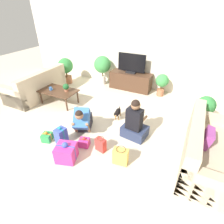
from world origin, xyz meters
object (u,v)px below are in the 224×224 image
Objects in this scene: sofa_left at (37,87)px; potted_plant_back_right at (162,82)px; potted_plant_back_left at (102,66)px; dog at (118,113)px; potted_plant_corner_right at (205,109)px; gift_box_a at (66,152)px; gift_box_c at (84,142)px; tv_console at (130,81)px; person_kneeling at (83,120)px; gift_bag_b at (121,156)px; tabletop_plant at (66,87)px; person_sitting at (135,124)px; potted_plant_corner_left at (66,68)px; sofa_right at (208,151)px; mug at (51,89)px; gift_bag_a at (101,145)px; gift_box_d at (61,136)px; coffee_table at (58,92)px; tv at (131,65)px; gift_box_b at (47,137)px.

sofa_left is 2.56× the size of potted_plant_back_right.
dog is at bearing -51.79° from potted_plant_back_left.
potted_plant_corner_right is at bearing 97.07° from sofa_left.
gift_box_a is 1.77× the size of gift_box_c.
person_kneeling is (-0.10, -2.64, 0.03)m from tv_console.
potted_plant_corner_right is at bearing 8.18° from dog.
gift_bag_b is 1.52× the size of tabletop_plant.
person_sitting reaches higher than tabletop_plant.
potted_plant_corner_left is 0.90× the size of potted_plant_back_left.
mug is (-4.07, 0.52, 0.16)m from sofa_right.
mug is at bearing 155.96° from gift_bag_b.
gift_bag_b is (0.94, 0.36, -0.01)m from gift_box_a.
potted_plant_corner_left is 4.18m from gift_bag_b.
gift_bag_a is at bearing 65.30° from person_sitting.
sofa_right is at bearing 82.10° from sofa_left.
gift_box_d is (-2.56, -1.96, -0.27)m from potted_plant_corner_right.
sofa_right is 1.55m from gift_bag_b.
gift_bag_b is at bearing 21.14° from gift_box_a.
potted_plant_corner_left reaches higher than tv_console.
coffee_table reaches higher than dog.
dog is 2.06m from mug.
gift_box_d is (-1.28, -0.86, -0.15)m from person_sitting.
potted_plant_corner_left is at bearing 112.07° from person_kneeling.
potted_plant_corner_left reaches higher than potted_plant_back_right.
potted_plant_corner_right is (3.73, 0.64, 0.08)m from coffee_table.
gift_bag_b is at bearing -27.10° from coffee_table.
mug is (-1.84, 1.12, 0.36)m from gift_box_c.
potted_plant_back_right is (1.03, -0.05, 0.16)m from tv_console.
tv is 7.51× the size of mug.
tabletop_plant is at bearing 127.72° from gift_box_a.
dog is 2.05× the size of tabletop_plant.
dog is at bearing 36.44° from person_kneeling.
potted_plant_back_left is (1.35, 1.72, 0.38)m from sofa_left.
tv reaches higher than tv_console.
potted_plant_back_right reaches higher than coffee_table.
tv is at bearing 90.95° from dog.
sofa_left is 14.85× the size of mug.
person_kneeling is 2.31× the size of gift_bag_b.
tv_console is 1.48× the size of person_sitting.
tv is 2.93× the size of gift_bag_a.
potted_plant_back_right is at bearing -2.77° from tv.
tv_console is (2.38, 1.77, -0.01)m from sofa_left.
potted_plant_back_right reaches higher than dog.
person_kneeling is at bearing -92.14° from tv.
gift_bag_a is 0.91× the size of gift_bag_b.
sofa_right is 4.11m from mug.
gift_bag_b is at bearing -71.82° from tv.
potted_plant_corner_left reaches higher than gift_box_c.
potted_plant_back_right is at bearing 62.57° from gift_box_b.
potted_plant_back_left is 2.43× the size of gift_box_d.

